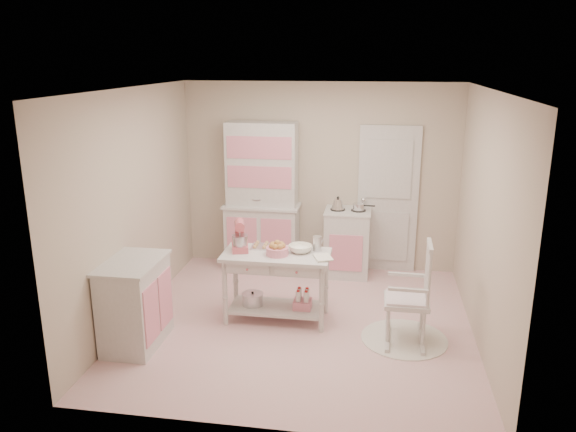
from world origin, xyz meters
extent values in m
plane|color=pink|center=(0.00, 0.00, 0.00)|extent=(3.80, 3.80, 0.00)
cube|color=white|center=(0.00, 0.00, 2.60)|extent=(3.80, 3.80, 0.04)
cube|color=#C2B59E|center=(0.00, 1.90, 1.30)|extent=(3.80, 0.04, 2.60)
cube|color=#C2B59E|center=(0.00, -1.90, 1.30)|extent=(3.80, 0.04, 2.60)
cube|color=#C2B59E|center=(-1.90, 0.00, 1.30)|extent=(0.04, 3.80, 2.60)
cube|color=#C2B59E|center=(1.90, 0.00, 1.30)|extent=(0.04, 3.80, 2.60)
cube|color=silver|center=(0.95, 1.87, 1.02)|extent=(0.82, 0.05, 2.04)
cube|color=silver|center=(-0.78, 1.66, 1.04)|extent=(1.06, 0.50, 2.08)
cube|color=silver|center=(0.42, 1.61, 0.46)|extent=(0.62, 0.57, 0.92)
cube|color=silver|center=(-1.63, -0.72, 0.46)|extent=(0.54, 0.84, 0.92)
cylinder|color=white|center=(1.15, -0.19, 0.01)|extent=(0.92, 0.92, 0.01)
cube|color=silver|center=(1.15, -0.19, 0.55)|extent=(0.49, 0.73, 1.10)
cube|color=silver|center=(-0.29, 0.08, 0.40)|extent=(1.20, 0.60, 0.80)
cube|color=#CC5661|center=(-0.71, 0.10, 0.97)|extent=(0.27, 0.32, 0.34)
cube|color=silver|center=(-0.44, 0.26, 0.81)|extent=(0.34, 0.24, 0.02)
cylinder|color=pink|center=(-0.27, 0.03, 0.85)|extent=(0.25, 0.25, 0.09)
imported|color=white|center=(-0.03, 0.16, 0.84)|extent=(0.26, 0.26, 0.08)
cylinder|color=silver|center=(0.15, 0.24, 0.89)|extent=(0.10, 0.10, 0.17)
imported|color=white|center=(0.16, -0.04, 0.81)|extent=(0.25, 0.28, 0.02)
camera|label=1|loc=(0.77, -5.74, 2.92)|focal=35.00mm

